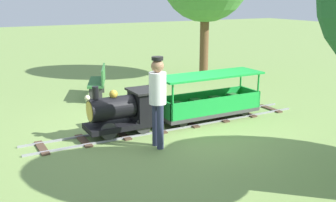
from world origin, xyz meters
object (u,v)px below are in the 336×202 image
locomotive (126,110)px  park_bench (99,82)px  passenger_car (209,101)px  conductor_person (158,95)px

locomotive → park_bench: size_ratio=1.07×
park_bench → locomotive: bearing=170.6°
passenger_car → park_bench: bearing=25.6°
locomotive → park_bench: bearing=-9.4°
passenger_car → park_bench: passenger_car is taller
passenger_car → park_bench: 3.33m
locomotive → park_bench: 3.05m
locomotive → conductor_person: (-0.90, -0.23, 0.47)m
conductor_person → park_bench: bearing=-4.0°
locomotive → conductor_person: 1.04m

